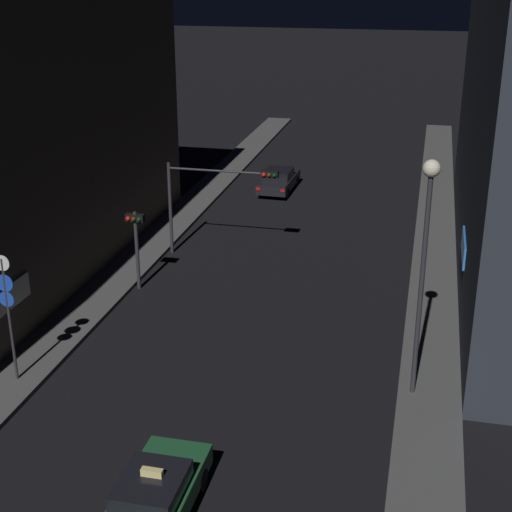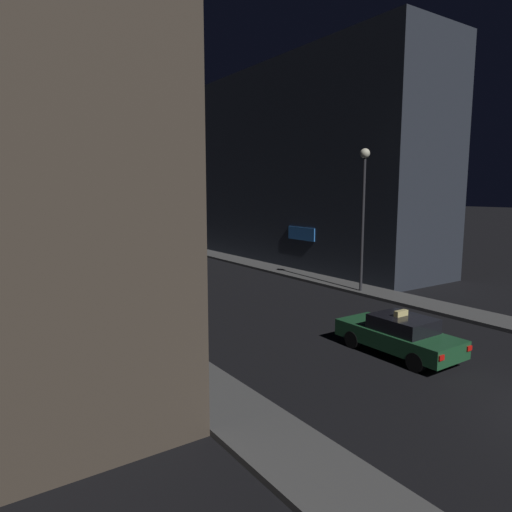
{
  "view_description": "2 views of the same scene",
  "coord_description": "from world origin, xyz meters",
  "px_view_note": "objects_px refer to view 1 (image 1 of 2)",
  "views": [
    {
      "loc": [
        6.23,
        -8.87,
        13.54
      ],
      "look_at": [
        0.13,
        17.45,
        2.89
      ],
      "focal_mm": 53.37,
      "sensor_mm": 36.0,
      "label": 1
    },
    {
      "loc": [
        -12.72,
        -4.08,
        5.74
      ],
      "look_at": [
        -0.54,
        13.8,
        2.65
      ],
      "focal_mm": 32.06,
      "sensor_mm": 36.0,
      "label": 2
    }
  ],
  "objects_px": {
    "traffic_light_left_kerb": "(136,234)",
    "street_lamp_near_block": "(426,236)",
    "far_car": "(279,180)",
    "taxi": "(154,497)",
    "sign_pole_left": "(8,306)",
    "traffic_light_overhead": "(215,189)"
  },
  "relations": [
    {
      "from": "far_car",
      "to": "street_lamp_near_block",
      "type": "distance_m",
      "value": 24.36
    },
    {
      "from": "traffic_light_left_kerb",
      "to": "street_lamp_near_block",
      "type": "height_order",
      "value": "street_lamp_near_block"
    },
    {
      "from": "traffic_light_left_kerb",
      "to": "taxi",
      "type": "bearing_deg",
      "value": -67.18
    },
    {
      "from": "taxi",
      "to": "sign_pole_left",
      "type": "relative_size",
      "value": 0.99
    },
    {
      "from": "traffic_light_overhead",
      "to": "traffic_light_left_kerb",
      "type": "distance_m",
      "value": 5.06
    },
    {
      "from": "traffic_light_overhead",
      "to": "traffic_light_left_kerb",
      "type": "xyz_separation_m",
      "value": [
        -2.25,
        -4.45,
        -0.85
      ]
    },
    {
      "from": "traffic_light_left_kerb",
      "to": "street_lamp_near_block",
      "type": "relative_size",
      "value": 0.45
    },
    {
      "from": "sign_pole_left",
      "to": "street_lamp_near_block",
      "type": "distance_m",
      "value": 13.6
    },
    {
      "from": "far_car",
      "to": "traffic_light_left_kerb",
      "type": "relative_size",
      "value": 1.28
    },
    {
      "from": "traffic_light_left_kerb",
      "to": "street_lamp_near_block",
      "type": "distance_m",
      "value": 13.87
    },
    {
      "from": "taxi",
      "to": "far_car",
      "type": "xyz_separation_m",
      "value": [
        -2.78,
        29.66,
        -0.0
      ]
    },
    {
      "from": "taxi",
      "to": "traffic_light_left_kerb",
      "type": "height_order",
      "value": "traffic_light_left_kerb"
    },
    {
      "from": "far_car",
      "to": "street_lamp_near_block",
      "type": "bearing_deg",
      "value": -67.87
    },
    {
      "from": "sign_pole_left",
      "to": "traffic_light_overhead",
      "type": "bearing_deg",
      "value": 75.23
    },
    {
      "from": "far_car",
      "to": "street_lamp_near_block",
      "type": "relative_size",
      "value": 0.57
    },
    {
      "from": "taxi",
      "to": "traffic_light_overhead",
      "type": "distance_m",
      "value": 18.74
    },
    {
      "from": "far_car",
      "to": "traffic_light_overhead",
      "type": "xyz_separation_m",
      "value": [
        -0.77,
        -11.45,
        2.65
      ]
    },
    {
      "from": "traffic_light_left_kerb",
      "to": "sign_pole_left",
      "type": "distance_m",
      "value": 8.49
    },
    {
      "from": "far_car",
      "to": "taxi",
      "type": "bearing_deg",
      "value": -84.65
    },
    {
      "from": "traffic_light_overhead",
      "to": "sign_pole_left",
      "type": "distance_m",
      "value": 13.3
    },
    {
      "from": "traffic_light_overhead",
      "to": "sign_pole_left",
      "type": "xyz_separation_m",
      "value": [
        -3.39,
        -12.85,
        -0.48
      ]
    },
    {
      "from": "taxi",
      "to": "traffic_light_overhead",
      "type": "height_order",
      "value": "traffic_light_overhead"
    }
  ]
}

